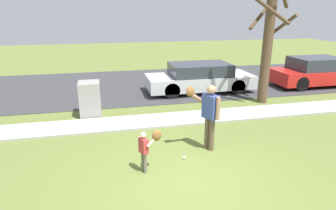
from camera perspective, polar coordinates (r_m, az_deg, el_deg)
ground_plane at (r=9.38m, az=-2.31°, el=-3.43°), size 48.00×48.00×0.00m
sidewalk_strip at (r=9.46m, az=-2.42°, el=-3.04°), size 36.00×1.20×0.06m
road_surface at (r=14.20m, az=-6.08°, el=4.03°), size 36.00×6.80×0.02m
person_adult at (r=7.33m, az=7.95°, el=-1.13°), size 0.83×0.57×1.71m
person_child at (r=6.40m, az=-4.00°, el=-7.78°), size 0.52×0.32×1.00m
baseball at (r=7.19m, az=3.16°, el=-10.20°), size 0.07×0.07×0.07m
utility_cabinet at (r=10.12m, az=-14.97°, el=1.11°), size 0.69×0.74×1.18m
street_tree_near at (r=11.55m, az=18.94°, el=11.61°), size 1.84×1.88×4.32m
parked_sedan_silver at (r=12.82m, az=6.19°, el=5.31°), size 4.60×1.80×1.23m
parked_hatchback_red at (r=15.41m, az=26.77°, el=5.78°), size 4.00×1.75×1.33m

